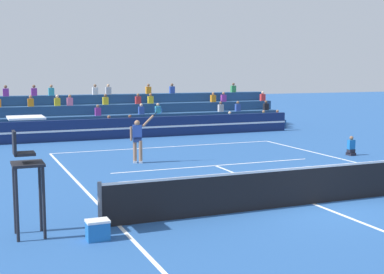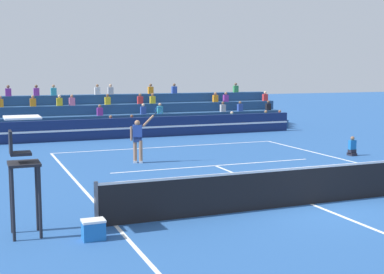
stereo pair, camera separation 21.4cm
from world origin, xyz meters
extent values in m
plane|color=#285699|center=(0.00, 0.00, 0.00)|extent=(120.00, 120.00, 0.00)
cube|color=white|center=(0.00, 11.90, 0.00)|extent=(11.00, 0.10, 0.01)
cube|color=white|center=(-5.50, 0.00, 0.00)|extent=(0.10, 23.80, 0.01)
cube|color=white|center=(0.00, 6.43, 0.00)|extent=(8.25, 0.10, 0.01)
cube|color=white|center=(0.00, 0.00, 0.00)|extent=(0.10, 12.85, 0.01)
cylinder|color=slate|center=(-5.95, 0.00, 0.55)|extent=(0.10, 0.10, 1.10)
cube|color=black|center=(0.00, 0.00, 0.50)|extent=(11.90, 0.02, 1.00)
cube|color=white|center=(0.00, 0.00, 1.03)|extent=(11.90, 0.04, 0.06)
cube|color=navy|center=(0.00, 15.88, 0.55)|extent=(18.00, 0.24, 1.10)
cube|color=white|center=(0.00, 15.75, 0.55)|extent=(18.00, 0.02, 0.10)
cube|color=navy|center=(0.00, 17.16, 0.28)|extent=(19.39, 0.95, 0.55)
cube|color=teal|center=(5.87, 16.99, 0.77)|extent=(0.32, 0.22, 0.44)
sphere|color=beige|center=(5.87, 16.99, 1.09)|extent=(0.18, 0.18, 0.18)
cube|color=red|center=(9.22, 16.99, 0.77)|extent=(0.32, 0.22, 0.44)
sphere|color=brown|center=(9.22, 16.99, 1.09)|extent=(0.18, 0.18, 0.18)
cube|color=pink|center=(-1.60, 16.99, 0.77)|extent=(0.32, 0.22, 0.44)
sphere|color=brown|center=(-1.60, 16.99, 1.09)|extent=(0.18, 0.18, 0.18)
cube|color=#338C4C|center=(8.23, 16.99, 0.77)|extent=(0.32, 0.22, 0.44)
sphere|color=#9E7051|center=(8.23, 16.99, 1.09)|extent=(0.18, 0.18, 0.18)
cube|color=red|center=(-0.40, 16.99, 0.77)|extent=(0.32, 0.22, 0.44)
sphere|color=brown|center=(-0.40, 16.99, 1.09)|extent=(0.18, 0.18, 0.18)
cube|color=navy|center=(0.00, 18.11, 0.55)|extent=(19.39, 0.95, 1.10)
cube|color=teal|center=(1.59, 17.94, 1.32)|extent=(0.32, 0.22, 0.44)
sphere|color=tan|center=(1.59, 17.94, 1.64)|extent=(0.18, 0.18, 0.18)
cube|color=#2D4CA5|center=(0.57, 17.94, 1.32)|extent=(0.32, 0.22, 0.44)
sphere|color=beige|center=(0.57, 17.94, 1.64)|extent=(0.18, 0.18, 0.18)
cube|color=#B2B2B7|center=(5.71, 17.94, 1.32)|extent=(0.32, 0.22, 0.44)
sphere|color=brown|center=(5.71, 17.94, 1.64)|extent=(0.18, 0.18, 0.18)
cube|color=#2D4CA5|center=(6.91, 17.94, 1.32)|extent=(0.32, 0.22, 0.44)
sphere|color=brown|center=(6.91, 17.94, 1.64)|extent=(0.18, 0.18, 0.18)
cube|color=black|center=(8.94, 17.94, 1.32)|extent=(0.32, 0.22, 0.44)
sphere|color=brown|center=(8.94, 17.94, 1.64)|extent=(0.18, 0.18, 0.18)
cube|color=purple|center=(-2.00, 17.94, 1.32)|extent=(0.32, 0.22, 0.44)
sphere|color=brown|center=(-2.00, 17.94, 1.64)|extent=(0.18, 0.18, 0.18)
cube|color=navy|center=(0.00, 19.06, 0.83)|extent=(19.39, 0.95, 1.65)
cube|color=pink|center=(-3.40, 18.89, 1.87)|extent=(0.32, 0.22, 0.44)
sphere|color=#9E7051|center=(-3.40, 18.89, 2.19)|extent=(0.18, 0.18, 0.18)
cube|color=yellow|center=(-4.10, 18.89, 1.87)|extent=(0.32, 0.22, 0.44)
sphere|color=beige|center=(-4.10, 18.89, 2.19)|extent=(0.18, 0.18, 0.18)
cube|color=red|center=(0.66, 18.89, 1.87)|extent=(0.32, 0.22, 0.44)
sphere|color=brown|center=(0.66, 18.89, 2.19)|extent=(0.18, 0.18, 0.18)
cube|color=red|center=(9.24, 18.89, 1.87)|extent=(0.32, 0.22, 0.44)
sphere|color=beige|center=(9.24, 18.89, 2.19)|extent=(0.18, 0.18, 0.18)
cube|color=orange|center=(-5.55, 18.89, 1.87)|extent=(0.32, 0.22, 0.44)
sphere|color=#9E7051|center=(-5.55, 18.89, 2.19)|extent=(0.18, 0.18, 0.18)
cube|color=yellow|center=(-1.32, 18.89, 1.87)|extent=(0.32, 0.22, 0.44)
sphere|color=brown|center=(-1.32, 18.89, 2.19)|extent=(0.18, 0.18, 0.18)
cube|color=purple|center=(6.36, 18.89, 1.87)|extent=(0.32, 0.22, 0.44)
sphere|color=#9E7051|center=(6.36, 18.89, 2.19)|extent=(0.18, 0.18, 0.18)
cube|color=yellow|center=(1.45, 18.89, 1.87)|extent=(0.32, 0.22, 0.44)
sphere|color=brown|center=(1.45, 18.89, 2.19)|extent=(0.18, 0.18, 0.18)
cube|color=orange|center=(5.63, 18.89, 1.87)|extent=(0.32, 0.22, 0.44)
sphere|color=#9E7051|center=(5.63, 18.89, 2.19)|extent=(0.18, 0.18, 0.18)
cube|color=navy|center=(0.00, 20.01, 1.10)|extent=(19.39, 0.95, 2.20)
cube|color=purple|center=(-5.25, 19.84, 2.42)|extent=(0.32, 0.22, 0.44)
sphere|color=brown|center=(-5.25, 19.84, 2.74)|extent=(0.18, 0.18, 0.18)
cube|color=#B2B2B7|center=(-0.91, 19.84, 2.42)|extent=(0.32, 0.22, 0.44)
sphere|color=tan|center=(-0.91, 19.84, 2.74)|extent=(0.18, 0.18, 0.18)
cube|color=teal|center=(-4.28, 19.84, 2.42)|extent=(0.32, 0.22, 0.44)
sphere|color=#9E7051|center=(-4.28, 19.84, 2.74)|extent=(0.18, 0.18, 0.18)
cube|color=silver|center=(-1.72, 19.84, 2.42)|extent=(0.32, 0.22, 0.44)
sphere|color=brown|center=(-1.72, 19.84, 2.74)|extent=(0.18, 0.18, 0.18)
cube|color=#338C4C|center=(7.54, 19.84, 2.42)|extent=(0.32, 0.22, 0.44)
sphere|color=brown|center=(7.54, 19.84, 2.74)|extent=(0.18, 0.18, 0.18)
cube|color=purple|center=(-6.79, 19.84, 2.42)|extent=(0.32, 0.22, 0.44)
sphere|color=brown|center=(-6.79, 19.84, 2.74)|extent=(0.18, 0.18, 0.18)
cube|color=orange|center=(1.62, 19.84, 2.42)|extent=(0.32, 0.22, 0.44)
sphere|color=brown|center=(1.62, 19.84, 2.74)|extent=(0.18, 0.18, 0.18)
cube|color=#2D4CA5|center=(3.19, 19.84, 2.42)|extent=(0.32, 0.22, 0.44)
sphere|color=brown|center=(3.19, 19.84, 2.74)|extent=(0.18, 0.18, 0.18)
cylinder|color=black|center=(-7.25, 0.32, 0.80)|extent=(0.07, 0.07, 1.60)
cylinder|color=black|center=(-7.25, -0.32, 0.80)|extent=(0.07, 0.07, 1.60)
cylinder|color=black|center=(-7.81, 0.32, 0.80)|extent=(0.07, 0.07, 1.60)
cylinder|color=black|center=(-7.81, -0.32, 0.80)|extent=(0.07, 0.07, 1.60)
cube|color=black|center=(-7.53, 0.00, 1.63)|extent=(0.68, 0.76, 0.06)
cube|color=black|center=(-7.59, 0.00, 1.86)|extent=(0.44, 0.48, 0.06)
cube|color=black|center=(-7.79, 0.00, 2.11)|extent=(0.06, 0.48, 0.52)
cube|color=white|center=(-7.53, 0.00, 2.65)|extent=(0.76, 0.84, 0.04)
cube|color=black|center=(6.49, 6.46, 0.06)|extent=(0.28, 0.36, 0.12)
cube|color=black|center=(6.49, 6.46, 0.18)|extent=(0.28, 0.24, 0.18)
cube|color=#1966B2|center=(6.49, 6.46, 0.47)|extent=(0.30, 0.18, 0.40)
sphere|color=brown|center=(6.49, 6.46, 0.76)|extent=(0.17, 0.17, 0.17)
cylinder|color=#9E7051|center=(-2.70, 8.19, 0.45)|extent=(0.14, 0.14, 0.90)
cylinder|color=#9E7051|center=(-2.50, 8.07, 0.45)|extent=(0.14, 0.14, 0.90)
cube|color=navy|center=(-2.60, 8.15, 0.94)|extent=(0.36, 0.26, 0.20)
cube|color=#2D4CA5|center=(-2.60, 8.15, 1.24)|extent=(0.39, 0.27, 0.56)
sphere|color=#9E7051|center=(-2.60, 8.15, 1.60)|extent=(0.22, 0.22, 0.22)
cube|color=white|center=(-2.69, 8.23, 0.04)|extent=(0.17, 0.28, 0.09)
cube|color=white|center=(-2.49, 8.11, 0.04)|extent=(0.17, 0.28, 0.09)
cylinder|color=#9E7051|center=(-2.84, 8.21, 1.18)|extent=(0.09, 0.09, 0.56)
cylinder|color=#9E7051|center=(-2.18, 8.06, 1.67)|extent=(0.50, 0.19, 0.49)
cylinder|color=black|center=(-1.90, 8.00, 1.95)|extent=(0.18, 0.07, 0.18)
torus|color=#1E4C99|center=(-1.78, 7.97, 2.08)|extent=(0.43, 0.12, 0.44)
sphere|color=#C6DB33|center=(1.86, 2.44, 0.03)|extent=(0.07, 0.07, 0.07)
cube|color=#1E66B2|center=(-6.20, -0.86, 0.20)|extent=(0.48, 0.36, 0.40)
cube|color=white|center=(-6.20, -0.86, 0.43)|extent=(0.50, 0.38, 0.05)
camera|label=1|loc=(-8.60, -12.03, 3.67)|focal=50.00mm
camera|label=2|loc=(-8.40, -12.11, 3.67)|focal=50.00mm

